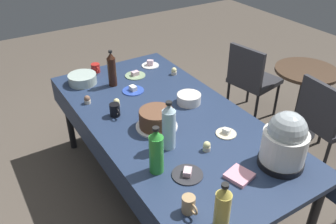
{
  "coord_description": "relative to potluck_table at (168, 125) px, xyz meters",
  "views": [
    {
      "loc": [
        1.85,
        -1.16,
        2.18
      ],
      "look_at": [
        0.0,
        0.0,
        0.8
      ],
      "focal_mm": 37.86,
      "sensor_mm": 36.0,
      "label": 1
    }
  ],
  "objects": [
    {
      "name": "soda_bottle_lime_soda",
      "position": [
        0.45,
        -0.36,
        0.21
      ],
      "size": [
        0.09,
        0.09,
        0.31
      ],
      "color": "green",
      "rests_on": "potluck_table"
    },
    {
      "name": "maroon_chair_left",
      "position": [
        -0.54,
        1.38,
        -0.2
      ],
      "size": [
        0.51,
        0.51,
        0.85
      ],
      "color": "#333338",
      "rests_on": "ground"
    },
    {
      "name": "paper_napkin_stack",
      "position": [
        0.76,
        0.02,
        0.07
      ],
      "size": [
        0.17,
        0.17,
        0.02
      ],
      "primitive_type": "cube",
      "rotation": [
        0.0,
        0.0,
        0.26
      ],
      "color": "pink",
      "rests_on": "potluck_table"
    },
    {
      "name": "soda_bottle_cola",
      "position": [
        -0.69,
        -0.13,
        0.21
      ],
      "size": [
        0.07,
        0.07,
        0.32
      ],
      "color": "#33190F",
      "rests_on": "potluck_table"
    },
    {
      "name": "cupcake_rose",
      "position": [
        0.46,
        0.01,
        0.09
      ],
      "size": [
        0.05,
        0.05,
        0.07
      ],
      "color": "beige",
      "rests_on": "potluck_table"
    },
    {
      "name": "cupcake_vanilla",
      "position": [
        -0.35,
        -0.25,
        0.09
      ],
      "size": [
        0.05,
        0.05,
        0.07
      ],
      "color": "beige",
      "rests_on": "potluck_table"
    },
    {
      "name": "frosted_layer_cake",
      "position": [
        0.06,
        -0.13,
        0.13
      ],
      "size": [
        0.3,
        0.3,
        0.14
      ],
      "color": "silver",
      "rests_on": "potluck_table"
    },
    {
      "name": "soda_bottle_water",
      "position": [
        0.3,
        -0.18,
        0.22
      ],
      "size": [
        0.09,
        0.09,
        0.34
      ],
      "color": "silver",
      "rests_on": "potluck_table"
    },
    {
      "name": "dessert_plate_sage",
      "position": [
        -0.74,
        0.11,
        0.07
      ],
      "size": [
        0.18,
        0.18,
        0.04
      ],
      "color": "#8CA87F",
      "rests_on": "potluck_table"
    },
    {
      "name": "cupcake_lemon",
      "position": [
        -0.51,
        -0.43,
        0.09
      ],
      "size": [
        0.05,
        0.05,
        0.07
      ],
      "color": "beige",
      "rests_on": "potluck_table"
    },
    {
      "name": "potluck_table",
      "position": [
        0.0,
        0.0,
        0.0
      ],
      "size": [
        2.2,
        1.1,
        0.75
      ],
      "color": "navy",
      "rests_on": "ground"
    },
    {
      "name": "dessert_plate_white",
      "position": [
        -0.86,
        0.34,
        0.08
      ],
      "size": [
        0.16,
        0.16,
        0.06
      ],
      "color": "white",
      "rests_on": "potluck_table"
    },
    {
      "name": "ground",
      "position": [
        0.0,
        0.0,
        -0.69
      ],
      "size": [
        9.0,
        9.0,
        0.0
      ],
      "primitive_type": "plane",
      "color": "brown"
    },
    {
      "name": "coffee_mug_black",
      "position": [
        -0.23,
        -0.32,
        0.11
      ],
      "size": [
        0.12,
        0.08,
        0.1
      ],
      "color": "black",
      "rests_on": "potluck_table"
    },
    {
      "name": "soda_bottle_ginger_ale",
      "position": [
        0.99,
        -0.31,
        0.2
      ],
      "size": [
        0.08,
        0.08,
        0.29
      ],
      "color": "gold",
      "rests_on": "potluck_table"
    },
    {
      "name": "coffee_mug_red",
      "position": [
        -1.0,
        -0.16,
        0.1
      ],
      "size": [
        0.12,
        0.08,
        0.08
      ],
      "color": "#B2231E",
      "rests_on": "potluck_table"
    },
    {
      "name": "dessert_plate_cobalt",
      "position": [
        -0.5,
        -0.03,
        0.07
      ],
      "size": [
        0.18,
        0.18,
        0.05
      ],
      "color": "#2D4CB2",
      "rests_on": "potluck_table"
    },
    {
      "name": "maroon_chair_right",
      "position": [
        0.39,
        1.37,
        -0.2
      ],
      "size": [
        0.48,
        0.48,
        0.85
      ],
      "color": "#333338",
      "rests_on": "ground"
    },
    {
      "name": "ceramic_snack_bowl",
      "position": [
        -0.1,
        0.25,
        0.1
      ],
      "size": [
        0.19,
        0.19,
        0.08
      ],
      "primitive_type": "cylinder",
      "color": "silver",
      "rests_on": "potluck_table"
    },
    {
      "name": "dessert_plate_charcoal",
      "position": [
        0.59,
        -0.23,
        0.07
      ],
      "size": [
        0.19,
        0.19,
        0.04
      ],
      "color": "#2D2D33",
      "rests_on": "potluck_table"
    },
    {
      "name": "slow_cooker",
      "position": [
        0.81,
        0.31,
        0.23
      ],
      "size": [
        0.28,
        0.28,
        0.37
      ],
      "color": "black",
      "rests_on": "potluck_table"
    },
    {
      "name": "glass_salad_bowl",
      "position": [
        -0.86,
        -0.34,
        0.1
      ],
      "size": [
        0.24,
        0.24,
        0.08
      ],
      "primitive_type": "cylinder",
      "color": "#B2C6BC",
      "rests_on": "potluck_table"
    },
    {
      "name": "coffee_mug_tan",
      "position": [
        0.82,
        -0.38,
        0.11
      ],
      "size": [
        0.11,
        0.07,
        0.1
      ],
      "color": "tan",
      "rests_on": "potluck_table"
    },
    {
      "name": "dessert_plate_cream",
      "position": [
        0.39,
        0.23,
        0.07
      ],
      "size": [
        0.14,
        0.14,
        0.04
      ],
      "color": "beige",
      "rests_on": "potluck_table"
    },
    {
      "name": "round_cafe_table",
      "position": [
        -0.05,
        1.6,
        -0.19
      ],
      "size": [
        0.6,
        0.6,
        0.72
      ],
      "color": "#473323",
      "rests_on": "ground"
    },
    {
      "name": "cupcake_berry",
      "position": [
        -0.58,
        0.43,
        0.09
      ],
      "size": [
        0.05,
        0.05,
        0.07
      ],
      "color": "beige",
      "rests_on": "potluck_table"
    }
  ]
}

